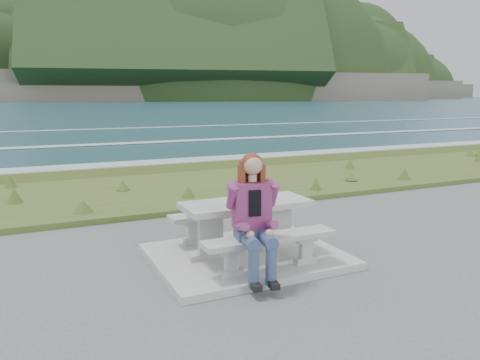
{
  "coord_description": "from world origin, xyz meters",
  "views": [
    {
      "loc": [
        -2.75,
        -5.72,
        2.32
      ],
      "look_at": [
        0.46,
        1.2,
        0.92
      ],
      "focal_mm": 35.0,
      "sensor_mm": 36.0,
      "label": 1
    }
  ],
  "objects_px": {
    "picnic_table": "(246,213)",
    "bench_landward": "(270,243)",
    "seated_woman": "(255,233)",
    "bench_seaward": "(227,217)"
  },
  "relations": [
    {
      "from": "picnic_table",
      "to": "seated_woman",
      "type": "height_order",
      "value": "seated_woman"
    },
    {
      "from": "picnic_table",
      "to": "bench_landward",
      "type": "height_order",
      "value": "picnic_table"
    },
    {
      "from": "picnic_table",
      "to": "bench_landward",
      "type": "xyz_separation_m",
      "value": [
        0.0,
        -0.7,
        -0.23
      ]
    },
    {
      "from": "bench_landward",
      "to": "seated_woman",
      "type": "height_order",
      "value": "seated_woman"
    },
    {
      "from": "bench_landward",
      "to": "bench_seaward",
      "type": "xyz_separation_m",
      "value": [
        0.0,
        1.4,
        0.0
      ]
    },
    {
      "from": "picnic_table",
      "to": "seated_woman",
      "type": "distance_m",
      "value": 0.89
    },
    {
      "from": "picnic_table",
      "to": "bench_seaward",
      "type": "xyz_separation_m",
      "value": [
        0.0,
        0.7,
        -0.23
      ]
    },
    {
      "from": "bench_landward",
      "to": "picnic_table",
      "type": "bearing_deg",
      "value": 90.0
    },
    {
      "from": "bench_landward",
      "to": "bench_seaward",
      "type": "bearing_deg",
      "value": 90.0
    },
    {
      "from": "bench_landward",
      "to": "seated_woman",
      "type": "bearing_deg",
      "value": -153.08
    }
  ]
}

